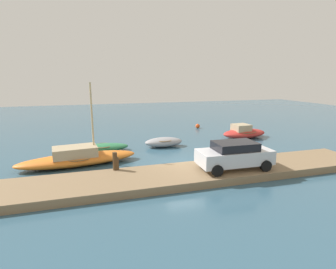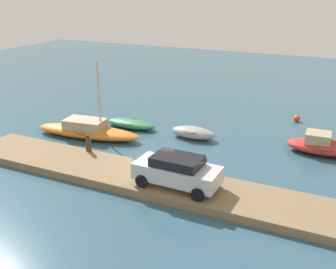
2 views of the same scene
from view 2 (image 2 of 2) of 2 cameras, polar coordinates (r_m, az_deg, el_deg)
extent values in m
plane|color=#33566B|center=(23.16, -0.89, -4.36)|extent=(84.00, 84.00, 0.00)
cube|color=#846B4C|center=(21.19, -3.72, -6.26)|extent=(21.90, 3.31, 0.43)
ellipsoid|color=#B72D28|center=(26.36, 21.29, -1.68)|extent=(4.43, 2.29, 0.82)
torus|color=olive|center=(26.28, 21.36, -1.22)|extent=(2.26, 2.26, 0.07)
cube|color=tan|center=(26.16, 20.64, -0.41)|extent=(1.54, 1.46, 0.64)
ellipsoid|color=#939399|center=(27.03, 3.63, 0.26)|extent=(3.14, 1.50, 0.78)
torus|color=olive|center=(26.95, 3.64, 0.69)|extent=(1.52, 1.52, 0.07)
ellipsoid|color=orange|center=(27.72, -11.38, 0.39)|extent=(7.73, 2.92, 0.76)
torus|color=olive|center=(27.65, -11.41, 0.79)|extent=(2.31, 2.31, 0.07)
cube|color=tan|center=(27.62, -11.76, 1.49)|extent=(2.87, 1.88, 0.64)
cylinder|color=#C6B284|center=(26.46, -9.83, 5.39)|extent=(0.12, 0.12, 4.71)
ellipsoid|color=#2D7A4C|center=(29.12, -5.30, 1.55)|extent=(3.91, 1.49, 0.59)
torus|color=olive|center=(29.07, -5.31, 1.85)|extent=(1.53, 1.53, 0.07)
cylinder|color=#47331E|center=(24.21, -11.39, -1.19)|extent=(0.26, 0.26, 1.03)
cylinder|color=#47331E|center=(24.22, -11.20, -1.57)|extent=(0.25, 0.25, 0.72)
cylinder|color=#47331E|center=(20.94, 5.21, -4.54)|extent=(0.27, 0.27, 0.95)
cube|color=silver|center=(19.64, 1.31, -5.46)|extent=(4.29, 1.88, 0.80)
cube|color=black|center=(19.37, 1.32, -3.78)|extent=(2.41, 1.62, 0.46)
cylinder|color=black|center=(20.05, 6.27, -6.29)|extent=(0.64, 0.23, 0.64)
cylinder|color=black|center=(18.57, 4.29, -8.55)|extent=(0.64, 0.23, 0.64)
cylinder|color=black|center=(21.13, -1.31, -4.68)|extent=(0.64, 0.23, 0.64)
cylinder|color=black|center=(19.74, -3.75, -6.66)|extent=(0.64, 0.23, 0.64)
sphere|color=#E54C19|center=(31.86, 17.93, 2.21)|extent=(0.49, 0.49, 0.49)
camera|label=1|loc=(15.86, -49.79, -2.20)|focal=28.23mm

